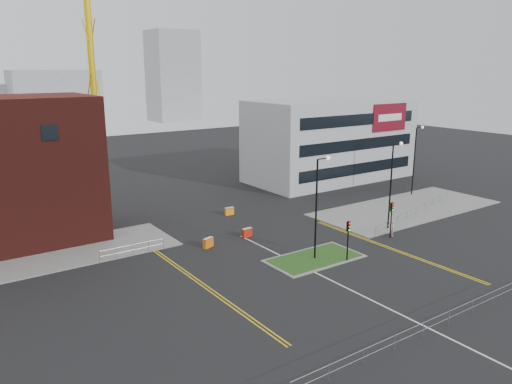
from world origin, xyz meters
TOP-DOWN VIEW (x-y plane):
  - ground at (0.00, 0.00)m, footprint 200.00×200.00m
  - pavement_left at (-20.00, 22.00)m, footprint 28.00×8.00m
  - pavement_right at (22.00, 14.00)m, footprint 24.00×10.00m
  - island_kerb at (2.00, 8.00)m, footprint 8.60×4.60m
  - grass_island at (2.00, 8.00)m, footprint 8.00×4.00m
  - office_block at (26.01, 31.97)m, footprint 25.00×12.20m
  - streetlamp_island at (2.22, 8.00)m, footprint 1.46×0.36m
  - streetlamp_right_near at (14.22, 10.00)m, footprint 1.46×0.36m
  - streetlamp_right_far at (28.22, 18.00)m, footprint 1.46×0.36m
  - traffic_light_island at (4.00, 5.98)m, footprint 0.28×0.33m
  - traffic_light_right at (12.00, 7.98)m, footprint 0.28×0.33m
  - railing_front at (0.00, -6.00)m, footprint 24.05×0.05m
  - railing_left at (-11.00, 18.00)m, footprint 6.05×0.05m
  - railing_right at (20.50, 11.50)m, footprint 19.05×5.05m
  - centre_line at (0.00, 2.00)m, footprint 0.15×30.00m
  - yellow_left_a at (-9.00, 10.00)m, footprint 0.12×24.00m
  - yellow_left_b at (-8.70, 10.00)m, footprint 0.12×24.00m
  - yellow_right_a at (9.50, 6.00)m, footprint 0.12×20.00m
  - yellow_right_b at (9.80, 6.00)m, footprint 0.12×20.00m
  - skyline_b at (10.00, 130.00)m, footprint 24.00×12.00m
  - skyline_c at (45.00, 125.00)m, footprint 14.00×12.00m
  - pedestrian at (12.65, 8.26)m, footprint 0.68×0.67m
  - barrier_left at (-4.32, 16.00)m, footprint 1.17×0.72m
  - barrier_mid at (3.00, 24.00)m, footprint 1.08×0.41m
  - barrier_right at (0.40, 16.43)m, footprint 1.10×0.44m

SIDE VIEW (x-z plane):
  - ground at x=0.00m, z-range 0.00..0.00m
  - centre_line at x=0.00m, z-range 0.00..0.01m
  - yellow_left_a at x=-9.00m, z-range 0.00..0.01m
  - yellow_left_b at x=-8.70m, z-range 0.00..0.01m
  - yellow_right_a at x=9.50m, z-range 0.00..0.01m
  - yellow_right_b at x=9.80m, z-range 0.00..0.01m
  - island_kerb at x=2.00m, z-range 0.00..0.08m
  - pavement_left at x=-20.00m, z-range 0.00..0.12m
  - pavement_right at x=22.00m, z-range 0.00..0.12m
  - grass_island at x=2.00m, z-range 0.00..0.12m
  - barrier_mid at x=3.00m, z-range 0.04..0.94m
  - barrier_right at x=0.40m, z-range 0.04..0.94m
  - barrier_left at x=-4.32m, z-range 0.04..0.98m
  - railing_left at x=-11.00m, z-range 0.19..1.29m
  - railing_right at x=20.50m, z-range 0.23..1.33m
  - railing_front at x=0.00m, z-range 0.23..1.33m
  - pedestrian at x=12.65m, z-range 0.00..1.59m
  - traffic_light_island at x=4.00m, z-range 0.74..4.39m
  - traffic_light_right at x=12.00m, z-range 0.74..4.39m
  - streetlamp_island at x=2.22m, z-range 0.82..10.00m
  - streetlamp_right_near at x=14.22m, z-range 0.82..10.00m
  - streetlamp_right_far at x=28.22m, z-range 0.82..10.00m
  - office_block at x=26.01m, z-range 0.00..12.00m
  - skyline_b at x=10.00m, z-range 0.00..16.00m
  - skyline_c at x=45.00m, z-range 0.00..28.00m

